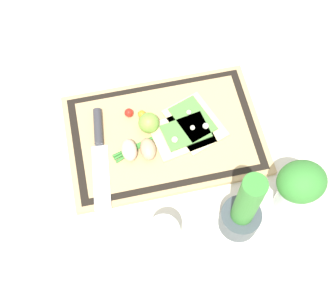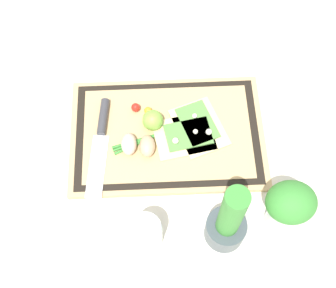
% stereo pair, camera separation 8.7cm
% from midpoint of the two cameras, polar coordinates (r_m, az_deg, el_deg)
% --- Properties ---
extents(ground_plane, '(6.00, 6.00, 0.00)m').
position_cam_midpoint_polar(ground_plane, '(1.21, 1.96, 0.84)').
color(ground_plane, silver).
extents(cutting_board, '(0.50, 0.33, 0.02)m').
position_cam_midpoint_polar(cutting_board, '(1.20, 1.98, 1.04)').
color(cutting_board, tan).
rests_on(cutting_board, ground_plane).
extents(pizza_slice_near, '(0.16, 0.18, 0.02)m').
position_cam_midpoint_polar(pizza_slice_near, '(1.20, 5.86, 1.99)').
color(pizza_slice_near, beige).
rests_on(pizza_slice_near, cutting_board).
extents(pizza_slice_far, '(0.16, 0.14, 0.02)m').
position_cam_midpoint_polar(pizza_slice_far, '(1.18, 4.16, 0.87)').
color(pizza_slice_far, beige).
rests_on(pizza_slice_far, cutting_board).
extents(knife, '(0.06, 0.27, 0.02)m').
position_cam_midpoint_polar(knife, '(1.19, -6.06, 1.44)').
color(knife, silver).
rests_on(knife, cutting_board).
extents(egg_brown, '(0.04, 0.06, 0.04)m').
position_cam_midpoint_polar(egg_brown, '(1.15, -0.40, -0.41)').
color(egg_brown, tan).
rests_on(egg_brown, cutting_board).
extents(egg_pink, '(0.04, 0.06, 0.04)m').
position_cam_midpoint_polar(egg_pink, '(1.16, -2.67, -0.16)').
color(egg_pink, beige).
rests_on(egg_pink, cutting_board).
extents(lime, '(0.05, 0.05, 0.05)m').
position_cam_midpoint_polar(lime, '(1.18, 0.22, 2.75)').
color(lime, '#7FB742').
rests_on(lime, cutting_board).
extents(cherry_tomato_red, '(0.02, 0.02, 0.02)m').
position_cam_midpoint_polar(cherry_tomato_red, '(1.21, -1.93, 4.32)').
color(cherry_tomato_red, red).
rests_on(cherry_tomato_red, cutting_board).
extents(cherry_tomato_yellow, '(0.02, 0.02, 0.02)m').
position_cam_midpoint_polar(cherry_tomato_yellow, '(1.21, -0.40, 3.92)').
color(cherry_tomato_yellow, gold).
rests_on(cherry_tomato_yellow, cutting_board).
extents(scallion_bunch, '(0.24, 0.11, 0.01)m').
position_cam_midpoint_polar(scallion_bunch, '(1.19, 0.89, 1.03)').
color(scallion_bunch, '#388433').
rests_on(scallion_bunch, cutting_board).
extents(herb_pot, '(0.09, 0.09, 0.25)m').
position_cam_midpoint_polar(herb_pot, '(1.04, 9.71, -9.62)').
color(herb_pot, '#3D474C').
rests_on(herb_pot, ground_plane).
extents(sauce_jar, '(0.07, 0.07, 0.10)m').
position_cam_midpoint_polar(sauce_jar, '(1.07, -0.36, -11.17)').
color(sauce_jar, silver).
rests_on(sauce_jar, ground_plane).
extents(herb_glass, '(0.11, 0.10, 0.18)m').
position_cam_midpoint_polar(herb_glass, '(1.06, 16.72, -7.54)').
color(herb_glass, silver).
rests_on(herb_glass, ground_plane).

